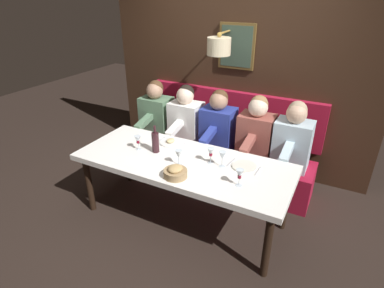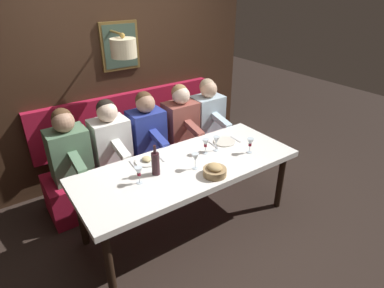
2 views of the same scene
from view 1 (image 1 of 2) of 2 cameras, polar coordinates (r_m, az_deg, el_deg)
name	(u,v)px [view 1 (image 1 of 2)]	position (r m, az deg, el deg)	size (l,w,h in m)	color
ground_plane	(184,217)	(3.60, -1.55, -13.29)	(12.00, 12.00, 0.00)	black
dining_table	(183,166)	(3.21, -1.69, -4.01)	(0.90, 2.22, 0.74)	white
banquette_bench	(216,165)	(4.12, 4.41, -3.78)	(0.52, 2.42, 0.45)	maroon
back_wall_panel	(237,69)	(4.20, 8.16, 13.46)	(0.59, 3.62, 2.90)	#382316
diner_nearest	(293,138)	(3.63, 17.98, 1.02)	(0.60, 0.40, 0.79)	silver
diner_near	(256,131)	(3.71, 11.64, 2.34)	(0.60, 0.40, 0.79)	#934C42
diner_middle	(218,124)	(3.85, 4.80, 3.73)	(0.60, 0.40, 0.79)	#283893
diner_far	(186,117)	(4.03, -1.16, 4.90)	(0.60, 0.40, 0.79)	white
diner_farthest	(156,112)	(4.26, -6.57, 5.91)	(0.60, 0.40, 0.79)	#567A5B
place_setting_0	(244,166)	(3.09, 9.54, -4.06)	(0.24, 0.31, 0.01)	silver
place_setting_1	(171,142)	(3.52, -3.93, 0.36)	(0.24, 0.32, 0.05)	white
wine_glass_0	(211,153)	(3.08, 3.45, -1.58)	(0.07, 0.07, 0.16)	silver
wine_glass_1	(222,156)	(3.02, 5.58, -2.21)	(0.07, 0.07, 0.16)	silver
wine_glass_2	(138,140)	(3.38, -9.89, 0.74)	(0.07, 0.07, 0.16)	silver
wine_glass_3	(179,155)	(3.03, -2.47, -1.94)	(0.07, 0.07, 0.16)	silver
wine_glass_4	(240,174)	(2.75, 8.70, -5.52)	(0.07, 0.07, 0.16)	silver
wine_bottle	(155,142)	(3.30, -6.71, 0.38)	(0.08, 0.08, 0.30)	#33191E
bread_bowl	(175,172)	(2.88, -3.05, -5.16)	(0.22, 0.22, 0.12)	#9E7F56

